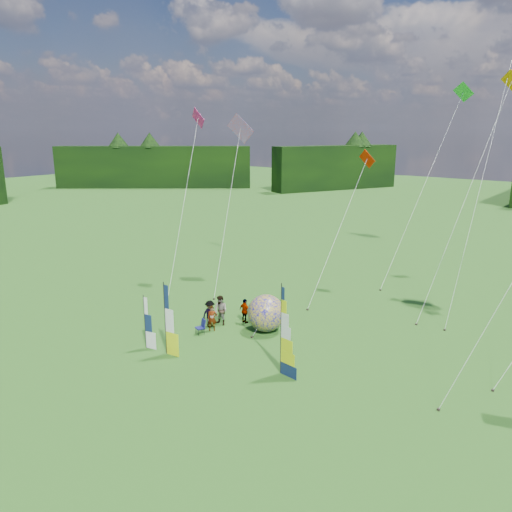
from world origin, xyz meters
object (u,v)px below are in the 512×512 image
Objects in this scene: spectator_c at (210,314)px; spectator_d at (245,311)px; bol_inflatable at (266,313)px; camp_chair at (200,327)px; side_banner_far at (145,323)px; side_banner_left at (165,320)px; feather_banner_main at (281,331)px; spectator_b at (221,310)px; spectator_a at (212,318)px; kite_whale at (491,135)px.

spectator_c is 1.06× the size of spectator_d.
bol_inflatable is 1.83m from spectator_d.
bol_inflatable is 2.47× the size of camp_chair.
spectator_d is (2.04, 6.25, -0.70)m from side_banner_far.
side_banner_far is (-1.50, -0.18, -0.48)m from side_banner_left.
feather_banner_main is 4.98× the size of camp_chair.
side_banner_left is at bearing -83.94° from spectator_b.
feather_banner_main reaches higher than spectator_a.
side_banner_left is 2.35× the size of spectator_c.
bol_inflatable is (3.83, 6.08, -0.37)m from side_banner_far.
spectator_c is 2.23m from spectator_d.
side_banner_left is 5.04m from spectator_b.
spectator_c is at bearing 69.99° from side_banner_far.
spectator_d is at bearing 78.31° from side_banner_left.
spectator_d reaches higher than camp_chair.
spectator_b is 0.71m from spectator_c.
spectator_c is 0.07× the size of kite_whale.
side_banner_far is at bearing -155.69° from feather_banner_main.
kite_whale is at bearing 52.71° from side_banner_left.
side_banner_far is 1.92× the size of spectator_a.
side_banner_left is at bearing -126.34° from kite_whale.
side_banner_left is at bearing -153.54° from feather_banner_main.
side_banner_far is 4.56m from spectator_c.
side_banner_left reaches higher than spectator_c.
spectator_b is 1.19× the size of spectator_d.
kite_whale is (11.35, 13.46, 10.57)m from spectator_b.
side_banner_far is 24.45m from kite_whale.
feather_banner_main is 7.09m from spectator_d.
camp_chair is (1.06, 3.23, -1.04)m from side_banner_far.
spectator_a is at bearing 172.02° from feather_banner_main.
spectator_b is 0.08× the size of kite_whale.
camp_chair is 22.03m from kite_whale.
spectator_c is at bearing 61.97° from spectator_d.
spectator_a is (-6.43, 1.87, -1.51)m from feather_banner_main.
camp_chair is (-0.19, -0.85, -0.32)m from spectator_a.
camp_chair is (-2.77, -2.85, -0.67)m from bol_inflatable.
kite_whale is (10.35, 12.30, 10.71)m from spectator_d.
side_banner_far is 1.59× the size of spectator_b.
bol_inflatable is 2.97m from spectator_b.
spectator_a is 0.66m from spectator_c.
spectator_c is 1.33m from camp_chair.
side_banner_far is at bearing -149.00° from spectator_a.
kite_whale is (10.89, 18.37, 9.53)m from side_banner_left.
side_banner_far reaches higher than spectator_d.
bol_inflatable is at bearing 61.83° from side_banner_left.
kite_whale is at bearing 50.53° from spectator_b.
spectator_c is at bearing 170.35° from feather_banner_main.
feather_banner_main is 2.88× the size of spectator_d.
spectator_c is (-6.96, 2.25, -1.44)m from feather_banner_main.
side_banner_far is 1.89× the size of spectator_d.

